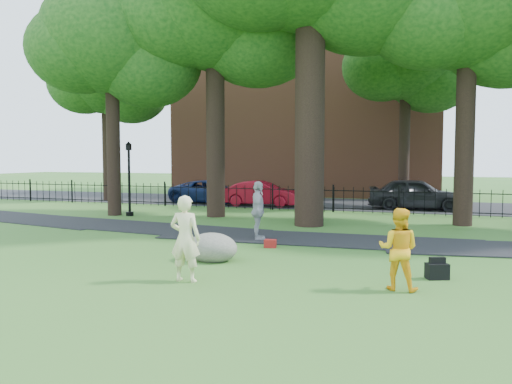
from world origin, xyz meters
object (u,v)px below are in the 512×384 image
at_px(lamppost, 129,179).
at_px(red_sedan, 262,194).
at_px(woman, 185,238).
at_px(boulder, 212,246).
at_px(man, 399,249).

xyz_separation_m(lamppost, red_sedan, (4.15, 6.02, -0.94)).
xyz_separation_m(woman, red_sedan, (-3.55, 15.67, -0.24)).
distance_m(boulder, lamppost, 10.63).
distance_m(boulder, red_sedan, 13.96).
xyz_separation_m(woman, lamppost, (-7.70, 9.65, 0.71)).
bearing_deg(red_sedan, man, -154.73).
xyz_separation_m(man, boulder, (-4.56, 1.31, -0.42)).
xyz_separation_m(woman, boulder, (-0.34, 2.09, -0.52)).
relative_size(man, red_sedan, 0.40).
height_order(man, boulder, man).
xyz_separation_m(woman, man, (4.23, 0.78, -0.10)).
relative_size(woman, man, 1.12).
xyz_separation_m(boulder, lamppost, (-7.37, 7.56, 1.23)).
height_order(woman, man, woman).
distance_m(man, boulder, 4.77).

